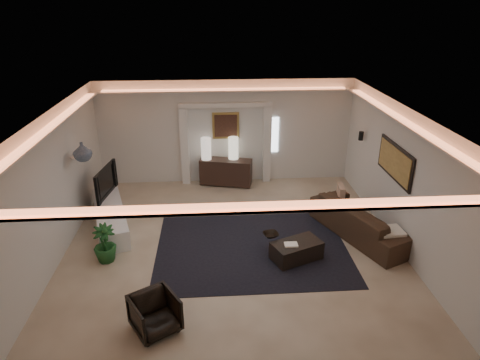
{
  "coord_description": "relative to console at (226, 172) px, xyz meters",
  "views": [
    {
      "loc": [
        -0.37,
        -7.72,
        4.87
      ],
      "look_at": [
        0.2,
        0.6,
        1.25
      ],
      "focal_mm": 31.36,
      "sensor_mm": 36.0,
      "label": 1
    }
  ],
  "objects": [
    {
      "name": "magazine",
      "position": [
        1.14,
        -3.89,
        0.02
      ],
      "size": [
        0.26,
        0.19,
        0.03
      ],
      "primitive_type": "cube",
      "rotation": [
        0.0,
        0.0,
        -0.02
      ],
      "color": "white",
      "rests_on": "coffee_table"
    },
    {
      "name": "wall_front",
      "position": [
        0.02,
        -6.67,
        1.05
      ],
      "size": [
        7.0,
        0.0,
        7.0
      ],
      "primitive_type": "plane",
      "rotation": [
        -1.57,
        0.0,
        0.0
      ],
      "color": "silver",
      "rests_on": "ground"
    },
    {
      "name": "throw_pillow",
      "position": [
        2.69,
        -1.99,
        0.15
      ],
      "size": [
        0.19,
        0.45,
        0.44
      ],
      "primitive_type": "cube",
      "rotation": [
        0.0,
        0.0,
        -0.13
      ],
      "color": "tan",
      "rests_on": "sofa"
    },
    {
      "name": "pilaster_right",
      "position": [
        1.17,
        0.23,
        0.7
      ],
      "size": [
        0.22,
        0.2,
        2.2
      ],
      "primitive_type": "cube",
      "color": "silver",
      "rests_on": "ground"
    },
    {
      "name": "wall_left",
      "position": [
        -3.48,
        -3.17,
        1.05
      ],
      "size": [
        0.0,
        7.0,
        7.0
      ],
      "primitive_type": "plane",
      "rotation": [
        1.57,
        0.0,
        1.57
      ],
      "color": "silver",
      "rests_on": "ground"
    },
    {
      "name": "ginger_jar",
      "position": [
        -3.13,
        -2.25,
        1.47
      ],
      "size": [
        0.5,
        0.5,
        0.41
      ],
      "primitive_type": "imported",
      "rotation": [
        0.0,
        0.0,
        0.33
      ],
      "color": "#41515A",
      "rests_on": "wall_niche"
    },
    {
      "name": "daylight_slit",
      "position": [
        1.37,
        0.31,
        0.95
      ],
      "size": [
        0.25,
        0.03,
        1.0
      ],
      "primitive_type": "cube",
      "color": "white",
      "rests_on": "wall_back"
    },
    {
      "name": "alcove_header",
      "position": [
        0.02,
        0.23,
        1.85
      ],
      "size": [
        2.52,
        0.2,
        0.12
      ],
      "primitive_type": "cube",
      "color": "silver",
      "rests_on": "wall_back"
    },
    {
      "name": "figurine",
      "position": [
        -3.06,
        -0.95,
        0.24
      ],
      "size": [
        0.15,
        0.15,
        0.34
      ],
      "primitive_type": "cylinder",
      "rotation": [
        0.0,
        0.0,
        0.26
      ],
      "color": "black",
      "rests_on": "media_ledge"
    },
    {
      "name": "tv",
      "position": [
        -3.06,
        -1.41,
        0.41
      ],
      "size": [
        1.26,
        0.34,
        0.72
      ],
      "primitive_type": "imported",
      "rotation": [
        0.0,
        0.0,
        1.42
      ],
      "color": "black",
      "rests_on": "media_ledge"
    },
    {
      "name": "art_panel_frame",
      "position": [
        3.49,
        -2.87,
        1.3
      ],
      "size": [
        0.04,
        1.64,
        0.74
      ],
      "primitive_type": "cube",
      "color": "black",
      "rests_on": "wall_right"
    },
    {
      "name": "cove_soffit",
      "position": [
        0.02,
        -3.17,
        2.22
      ],
      "size": [
        7.0,
        7.0,
        0.04
      ],
      "primitive_type": "cube",
      "color": "silver",
      "rests_on": "ceiling"
    },
    {
      "name": "lamp_left",
      "position": [
        -0.54,
        0.08,
        0.69
      ],
      "size": [
        0.34,
        0.34,
        0.61
      ],
      "primitive_type": "cylinder",
      "rotation": [
        0.0,
        0.0,
        0.29
      ],
      "color": "beige",
      "rests_on": "console"
    },
    {
      "name": "floor",
      "position": [
        0.02,
        -3.17,
        -0.4
      ],
      "size": [
        7.0,
        7.0,
        0.0
      ],
      "primitive_type": "plane",
      "color": "beige",
      "rests_on": "ground"
    },
    {
      "name": "painting_canvas",
      "position": [
        0.02,
        0.28,
        1.25
      ],
      "size": [
        0.62,
        0.02,
        0.62
      ],
      "primitive_type": "cube",
      "color": "#4C2D1E",
      "rests_on": "wall_back"
    },
    {
      "name": "plant",
      "position": [
        -2.55,
        -3.59,
        -0.01
      ],
      "size": [
        0.59,
        0.59,
        0.79
      ],
      "primitive_type": "imported",
      "rotation": [
        0.0,
        0.0,
        0.46
      ],
      "color": "#1C4F20",
      "rests_on": "ground"
    },
    {
      "name": "wall_back",
      "position": [
        0.02,
        0.33,
        1.05
      ],
      "size": [
        7.0,
        0.0,
        7.0
      ],
      "primitive_type": "plane",
      "rotation": [
        1.57,
        0.0,
        0.0
      ],
      "color": "silver",
      "rests_on": "ground"
    },
    {
      "name": "console",
      "position": [
        0.0,
        0.0,
        0.0
      ],
      "size": [
        1.5,
        0.77,
        0.72
      ],
      "primitive_type": "cube",
      "rotation": [
        0.0,
        0.0,
        -0.24
      ],
      "color": "black",
      "rests_on": "ground"
    },
    {
      "name": "wall_niche",
      "position": [
        -3.42,
        -1.77,
        1.25
      ],
      "size": [
        0.1,
        0.55,
        0.04
      ],
      "primitive_type": "cube",
      "color": "silver",
      "rests_on": "wall_left"
    },
    {
      "name": "media_ledge",
      "position": [
        -2.76,
        -2.18,
        -0.18
      ],
      "size": [
        1.29,
        2.53,
        0.46
      ],
      "primitive_type": "cube",
      "rotation": [
        0.0,
        0.0,
        0.29
      ],
      "color": "white",
      "rests_on": "ground"
    },
    {
      "name": "sofa",
      "position": [
        2.9,
        -2.96,
        -0.03
      ],
      "size": [
        2.72,
        1.92,
        0.74
      ],
      "primitive_type": "imported",
      "rotation": [
        0.0,
        0.0,
        1.98
      ],
      "color": "#372010",
      "rests_on": "ground"
    },
    {
      "name": "painting_frame",
      "position": [
        0.02,
        0.3,
        1.25
      ],
      "size": [
        0.74,
        0.04,
        0.74
      ],
      "primitive_type": "cube",
      "color": "tan",
      "rests_on": "wall_back"
    },
    {
      "name": "wall_sconce",
      "position": [
        3.4,
        -0.97,
        1.28
      ],
      "size": [
        0.12,
        0.12,
        0.22
      ],
      "primitive_type": "cylinder",
      "color": "black",
      "rests_on": "wall_right"
    },
    {
      "name": "throw_blanket",
      "position": [
        3.17,
        -3.75,
        0.15
      ],
      "size": [
        0.58,
        0.49,
        0.06
      ],
      "primitive_type": "cube",
      "rotation": [
        0.0,
        0.0,
        0.08
      ],
      "color": "silver",
      "rests_on": "sofa"
    },
    {
      "name": "armchair",
      "position": [
        -1.33,
        -5.61,
        -0.09
      ],
      "size": [
        0.93,
        0.94,
        0.63
      ],
      "primitive_type": "imported",
      "rotation": [
        0.0,
        0.0,
        0.55
      ],
      "color": "black",
      "rests_on": "ground"
    },
    {
      "name": "wall_right",
      "position": [
        3.52,
        -3.17,
        1.05
      ],
      "size": [
        0.0,
        7.0,
        7.0
      ],
      "primitive_type": "plane",
      "rotation": [
        1.57,
        0.0,
        -1.57
      ],
      "color": "silver",
      "rests_on": "ground"
    },
    {
      "name": "area_rug",
      "position": [
        0.42,
        -3.37,
        -0.39
      ],
      "size": [
        4.0,
        3.0,
        0.01
      ],
      "primitive_type": "cube",
      "color": "black",
      "rests_on": "ground"
    },
    {
      "name": "art_panel_gold",
      "position": [
        3.47,
        -2.87,
        1.3
      ],
      "size": [
        0.02,
        1.5,
        0.62
      ],
      "primitive_type": "cube",
      "color": "tan",
      "rests_on": "wall_right"
    },
    {
      "name": "lamp_right",
      "position": [
        0.22,
        0.08,
        0.69
      ],
      "size": [
        0.32,
        0.32,
        0.62
      ],
      "primitive_type": "cylinder",
      "rotation": [
        0.0,
        0.0,
        -0.16
      ],
      "color": "white",
      "rests_on": "console"
    },
    {
      "name": "bowl",
      "position": [
        0.79,
        -3.53,
        0.05
      ],
      "size": [
        0.38,
        0.38,
        0.08
      ],
      "primitive_type": "imported",
      "rotation": [
        0.0,
        0.0,
        0.22
      ],
      "color": "black",
      "rests_on": "coffee_table"
    },
    {
      "name": "ceiling",
      "position": [
        0.02,
        -3.17,
        2.5
      ],
      "size": [
        7.0,
        7.0,
        0.0
      ],
      "primitive_type": "plane",
      "rotation": [
        3.14,
        0.0,
        0.0
      ],
      "color": "white",
      "rests_on": "ground"
    },
    {
      "name": "coffee_table",
      "position": [
        1.28,
        -3.8,
        -0.2
      ],
      "size": [
        1.11,
        0.88,
        0.37
      ],
      "primitive_type": "cube",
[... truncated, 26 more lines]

